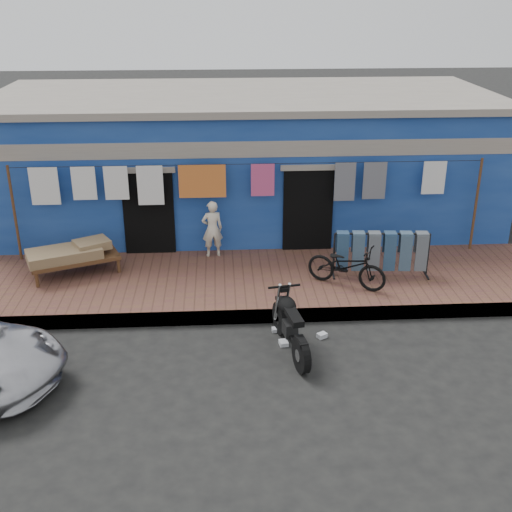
{
  "coord_description": "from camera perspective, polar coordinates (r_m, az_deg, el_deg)",
  "views": [
    {
      "loc": [
        -0.65,
        -8.89,
        5.78
      ],
      "look_at": [
        0.0,
        2.0,
        1.15
      ],
      "focal_mm": 45.0,
      "sensor_mm": 36.0,
      "label": 1
    }
  ],
  "objects": [
    {
      "name": "litter_c",
      "position": [
        11.25,
        2.47,
        -7.73
      ],
      "size": [
        0.17,
        0.2,
        0.07
      ],
      "primitive_type": "cube",
      "rotation": [
        0.0,
        0.0,
        1.71
      ],
      "color": "silver",
      "rests_on": "ground"
    },
    {
      "name": "charpoy",
      "position": [
        13.71,
        -15.81,
        -0.3
      ],
      "size": [
        2.46,
        2.16,
        0.62
      ],
      "primitive_type": null,
      "rotation": [
        0.0,
        0.0,
        0.38
      ],
      "color": "brown",
      "rests_on": "sidewalk"
    },
    {
      "name": "ground",
      "position": [
        10.63,
        0.66,
        -9.96
      ],
      "size": [
        80.0,
        80.0,
        0.0
      ],
      "primitive_type": "plane",
      "color": "black",
      "rests_on": "ground"
    },
    {
      "name": "curb",
      "position": [
        11.89,
        0.13,
        -5.4
      ],
      "size": [
        28.0,
        0.1,
        0.25
      ],
      "primitive_type": "cube",
      "color": "gray",
      "rests_on": "ground"
    },
    {
      "name": "motorcycle",
      "position": [
        10.84,
        3.11,
        -6.09
      ],
      "size": [
        1.1,
        1.79,
        1.04
      ],
      "primitive_type": null,
      "rotation": [
        0.0,
        0.0,
        0.17
      ],
      "color": "black",
      "rests_on": "ground"
    },
    {
      "name": "litter_b",
      "position": [
        11.52,
        5.89,
        -7.03
      ],
      "size": [
        0.2,
        0.19,
        0.08
      ],
      "primitive_type": "cube",
      "rotation": [
        0.0,
        0.0,
        0.54
      ],
      "color": "silver",
      "rests_on": "ground"
    },
    {
      "name": "bicycle",
      "position": [
        12.7,
        8.08,
        -0.48
      ],
      "size": [
        1.67,
        1.31,
        1.04
      ],
      "primitive_type": "imported",
      "rotation": [
        0.0,
        0.0,
        1.03
      ],
      "color": "black",
      "rests_on": "sidewalk"
    },
    {
      "name": "jeans_rack",
      "position": [
        13.3,
        11.05,
        0.25
      ],
      "size": [
        2.07,
        0.69,
        0.97
      ],
      "primitive_type": null,
      "rotation": [
        0.0,
        0.0,
        -0.07
      ],
      "color": "black",
      "rests_on": "sidewalk"
    },
    {
      "name": "seated_person",
      "position": [
        13.98,
        -3.91,
        2.42
      ],
      "size": [
        0.5,
        0.38,
        1.26
      ],
      "primitive_type": "imported",
      "rotation": [
        0.0,
        0.0,
        3.31
      ],
      "color": "beige",
      "rests_on": "sidewalk"
    },
    {
      "name": "litter_a",
      "position": [
        11.66,
        1.82,
        -6.56
      ],
      "size": [
        0.17,
        0.13,
        0.07
      ],
      "primitive_type": "cube",
      "rotation": [
        0.0,
        0.0,
        0.08
      ],
      "color": "silver",
      "rests_on": "ground"
    },
    {
      "name": "building",
      "position": [
        16.41,
        -1.06,
        8.55
      ],
      "size": [
        12.2,
        5.2,
        3.36
      ],
      "color": "navy",
      "rests_on": "ground"
    },
    {
      "name": "clothesline",
      "position": [
        13.73,
        -2.91,
        6.2
      ],
      "size": [
        10.06,
        0.06,
        2.1
      ],
      "color": "brown",
      "rests_on": "sidewalk"
    },
    {
      "name": "sidewalk",
      "position": [
        13.19,
        -0.26,
        -2.4
      ],
      "size": [
        28.0,
        3.0,
        0.25
      ],
      "primitive_type": "cube",
      "color": "brown",
      "rests_on": "ground"
    }
  ]
}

